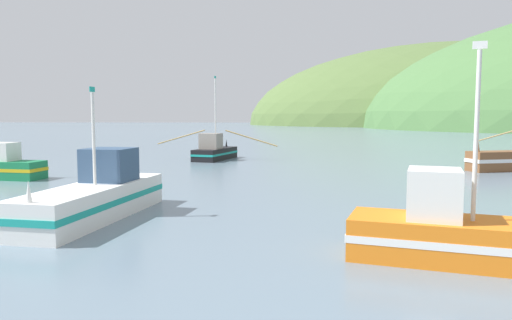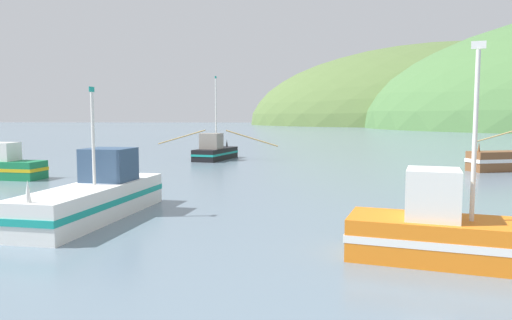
{
  "view_description": "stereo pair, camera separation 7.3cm",
  "coord_description": "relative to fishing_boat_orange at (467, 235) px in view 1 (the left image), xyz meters",
  "views": [
    {
      "loc": [
        -1.74,
        -1.59,
        3.99
      ],
      "look_at": [
        -3.9,
        26.66,
        1.4
      ],
      "focal_mm": 33.69,
      "sensor_mm": 36.0,
      "label": 1
    },
    {
      "loc": [
        -1.67,
        -1.59,
        3.99
      ],
      "look_at": [
        -3.9,
        26.66,
        1.4
      ],
      "focal_mm": 33.69,
      "sensor_mm": 36.0,
      "label": 2
    }
  ],
  "objects": [
    {
      "name": "hill_mid_left",
      "position": [
        71.54,
        224.08,
        -0.79
      ],
      "size": [
        194.51,
        155.61,
        75.83
      ],
      "primitive_type": "ellipsoid",
      "color": "#516B38",
      "rests_on": "ground"
    },
    {
      "name": "fishing_boat_white",
      "position": [
        -12.42,
        4.91,
        0.06
      ],
      "size": [
        3.22,
        8.55,
        5.12
      ],
      "rotation": [
        0.0,
        0.0,
        4.59
      ],
      "color": "white",
      "rests_on": "ground"
    },
    {
      "name": "fishing_boat_orange",
      "position": [
        0.0,
        0.0,
        0.0
      ],
      "size": [
        6.86,
        3.74,
        5.95
      ],
      "rotation": [
        0.0,
        0.0,
        6.02
      ],
      "color": "orange",
      "rests_on": "ground"
    },
    {
      "name": "fishing_boat_black",
      "position": [
        -11.89,
        30.35,
        0.01
      ],
      "size": [
        11.61,
        6.44,
        7.64
      ],
      "rotation": [
        0.0,
        0.0,
        1.33
      ],
      "color": "black",
      "rests_on": "ground"
    }
  ]
}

